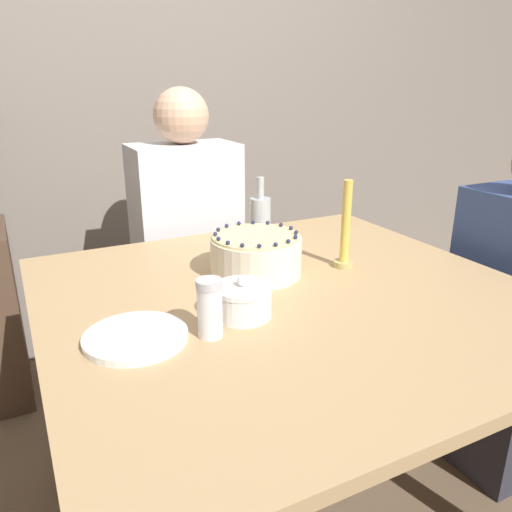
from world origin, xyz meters
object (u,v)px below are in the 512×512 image
at_px(cake, 256,255).
at_px(bottle, 260,223).
at_px(sugar_bowl, 243,301).
at_px(candle, 345,233).
at_px(person_man_blue_shirt, 189,271).
at_px(sugar_shaker, 210,308).

height_order(cake, bottle, bottle).
distance_m(sugar_bowl, bottle, 0.48).
relative_size(candle, person_man_blue_shirt, 0.20).
distance_m(cake, bottle, 0.21).
height_order(candle, person_man_blue_shirt, person_man_blue_shirt).
distance_m(sugar_shaker, candle, 0.55).
height_order(sugar_bowl, candle, candle).
height_order(sugar_shaker, person_man_blue_shirt, person_man_blue_shirt).
xyz_separation_m(cake, sugar_shaker, (-0.25, -0.28, 0.01)).
xyz_separation_m(cake, person_man_blue_shirt, (0.01, 0.64, -0.27)).
height_order(cake, person_man_blue_shirt, person_man_blue_shirt).
bearing_deg(person_man_blue_shirt, sugar_shaker, 73.90).
bearing_deg(sugar_shaker, bottle, 52.15).
relative_size(cake, person_man_blue_shirt, 0.20).
relative_size(sugar_bowl, candle, 0.54).
distance_m(sugar_bowl, person_man_blue_shirt, 0.91).
bearing_deg(person_man_blue_shirt, candle, 109.19).
bearing_deg(sugar_bowl, sugar_shaker, -151.21).
bearing_deg(sugar_shaker, sugar_bowl, 28.79).
bearing_deg(bottle, person_man_blue_shirt, 101.38).
bearing_deg(candle, sugar_bowl, -158.48).
bearing_deg(bottle, candle, -57.99).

